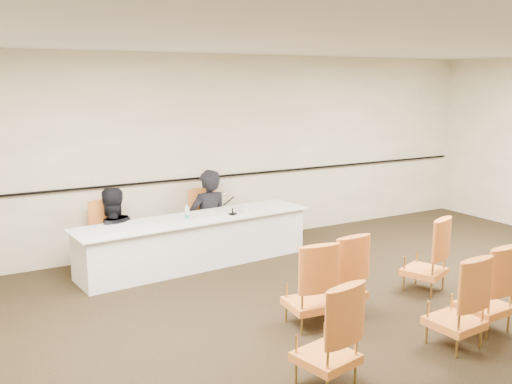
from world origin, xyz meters
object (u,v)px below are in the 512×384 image
(panelist_main, at_px, (209,226))
(panelist_main_chair, at_px, (209,220))
(microphone, at_px, (232,204))
(drinking_glass, at_px, (212,213))
(water_bottle, at_px, (187,213))
(aud_chair_back_right, at_px, (485,287))
(panel_table, at_px, (196,241))
(coffee_cup, at_px, (246,208))
(aud_chair_front_left, at_px, (309,284))
(aud_chair_front_mid, at_px, (340,274))
(panelist_second_chair, at_px, (111,235))
(aud_chair_front_right, at_px, (425,254))
(panelist_second, at_px, (112,244))
(aud_chair_back_mid, at_px, (456,301))
(aud_chair_back_left, at_px, (326,333))

(panelist_main, bearing_deg, panelist_main_chair, 176.23)
(panelist_main_chair, bearing_deg, microphone, -88.61)
(microphone, relative_size, drinking_glass, 3.13)
(water_bottle, bearing_deg, drinking_glass, 7.08)
(panelist_main_chair, distance_m, aud_chair_back_right, 4.26)
(panel_table, xyz_separation_m, coffee_cup, (0.79, -0.05, 0.41))
(aud_chair_front_left, relative_size, aud_chair_front_mid, 1.00)
(panelist_second_chair, height_order, aud_chair_front_mid, same)
(aud_chair_front_left, bearing_deg, panel_table, 100.77)
(drinking_glass, xyz_separation_m, coffee_cup, (0.55, 0.00, 0.02))
(aud_chair_front_left, xyz_separation_m, aud_chair_front_right, (1.86, 0.16, 0.00))
(panelist_main, height_order, water_bottle, panelist_main)
(panelist_second, height_order, aud_chair_back_mid, panelist_second)
(water_bottle, bearing_deg, aud_chair_back_left, -93.13)
(panelist_main_chair, bearing_deg, panelist_main, 175.24)
(panelist_main, xyz_separation_m, panelist_main_chair, (0.00, 0.00, 0.08))
(aud_chair_back_left, relative_size, aud_chair_back_right, 1.00)
(coffee_cup, bearing_deg, aud_chair_front_left, -103.24)
(microphone, height_order, aud_chair_front_right, microphone)
(drinking_glass, bearing_deg, aud_chair_back_left, -99.60)
(panelist_second, distance_m, aud_chair_front_right, 4.21)
(aud_chair_front_right, distance_m, aud_chair_back_mid, 1.55)
(drinking_glass, bearing_deg, water_bottle, -172.92)
(aud_chair_front_mid, bearing_deg, panelist_second, 118.37)
(panel_table, relative_size, panelist_second_chair, 3.64)
(panelist_second_chair, distance_m, aud_chair_front_right, 4.21)
(microphone, distance_m, aud_chair_back_right, 3.62)
(aud_chair_front_mid, bearing_deg, panelist_main, 90.78)
(aud_chair_back_right, bearing_deg, panelist_second, 123.35)
(coffee_cup, height_order, aud_chair_front_left, aud_chair_front_left)
(aud_chair_front_right, relative_size, aud_chair_back_mid, 1.00)
(panelist_second, distance_m, water_bottle, 1.16)
(water_bottle, xyz_separation_m, aud_chair_back_right, (1.92, -3.39, -0.33))
(microphone, bearing_deg, coffee_cup, -3.98)
(microphone, xyz_separation_m, drinking_glass, (-0.30, 0.04, -0.11))
(drinking_glass, bearing_deg, panelist_second_chair, 159.45)
(microphone, distance_m, coffee_cup, 0.27)
(aud_chair_back_left, bearing_deg, panelist_second_chair, 89.05)
(aud_chair_front_left, bearing_deg, aud_chair_front_right, 10.99)
(microphone, relative_size, aud_chair_back_right, 0.33)
(aud_chair_front_left, bearing_deg, aud_chair_back_right, -26.41)
(panelist_main, bearing_deg, microphone, 92.37)
(panelist_second_chair, relative_size, aud_chair_front_right, 1.00)
(panelist_main, relative_size, aud_chair_back_left, 1.84)
(aud_chair_back_mid, bearing_deg, aud_chair_back_right, 7.42)
(drinking_glass, relative_size, aud_chair_front_right, 0.11)
(water_bottle, bearing_deg, microphone, 0.53)
(coffee_cup, distance_m, aud_chair_front_right, 2.64)
(aud_chair_front_left, bearing_deg, water_bottle, 104.90)
(panelist_second, xyz_separation_m, panelist_second_chair, (0.00, 0.00, 0.13))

